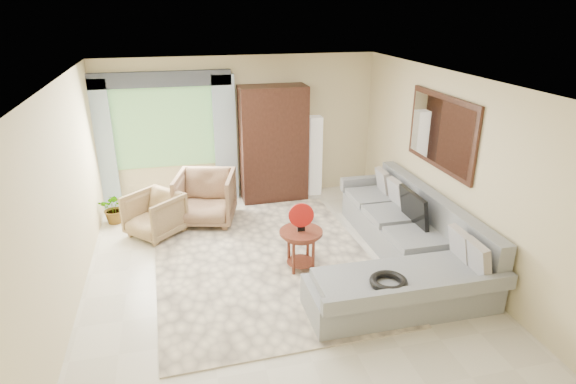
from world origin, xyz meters
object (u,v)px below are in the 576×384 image
object	(u,v)px
armchair_left	(154,215)
armchair_right	(206,198)
potted_plant	(115,208)
floor_lamp	(314,156)
coffee_table	(301,249)
armoire	(273,144)
sectional_sofa	(404,247)
tv_screen	(414,208)

from	to	relation	value
armchair_left	armchair_right	distance (m)	0.89
potted_plant	floor_lamp	world-z (taller)	floor_lamp
coffee_table	armchair_right	size ratio (longest dim) A/B	0.62
armoire	floor_lamp	bearing A→B (deg)	4.29
potted_plant	sectional_sofa	bearing A→B (deg)	-31.19
coffee_table	potted_plant	size ratio (longest dim) A/B	1.10
tv_screen	sectional_sofa	bearing A→B (deg)	-129.40
coffee_table	potted_plant	bearing A→B (deg)	139.89
armchair_right	armchair_left	bearing A→B (deg)	-144.77
coffee_table	armchair_right	bearing A→B (deg)	121.16
potted_plant	floor_lamp	bearing A→B (deg)	8.12
potted_plant	armchair_right	bearing A→B (deg)	-12.47
armchair_left	floor_lamp	world-z (taller)	floor_lamp
potted_plant	armoire	xyz separation A→B (m)	(2.80, 0.45, 0.78)
armoire	armchair_left	bearing A→B (deg)	-153.08
coffee_table	armchair_left	bearing A→B (deg)	141.38
armchair_left	armoire	distance (m)	2.51
coffee_table	floor_lamp	bearing A→B (deg)	70.00
tv_screen	coffee_table	bearing A→B (deg)	-177.17
sectional_sofa	coffee_table	world-z (taller)	sectional_sofa
sectional_sofa	armchair_left	distance (m)	3.83
armchair_left	potted_plant	world-z (taller)	armchair_left
armchair_right	floor_lamp	bearing A→B (deg)	36.36
sectional_sofa	floor_lamp	xyz separation A→B (m)	(-0.43, 2.96, 0.47)
tv_screen	potted_plant	xyz separation A→B (m)	(-4.30, 2.12, -0.45)
tv_screen	armchair_right	distance (m)	3.35
sectional_sofa	armchair_right	distance (m)	3.32
sectional_sofa	tv_screen	size ratio (longest dim) A/B	4.68
sectional_sofa	potted_plant	xyz separation A→B (m)	(-4.04, 2.44, -0.02)
armchair_left	potted_plant	distance (m)	0.92
tv_screen	armoire	world-z (taller)	armoire
armchair_right	floor_lamp	world-z (taller)	floor_lamp
sectional_sofa	armchair_left	world-z (taller)	sectional_sofa
sectional_sofa	floor_lamp	distance (m)	3.03
sectional_sofa	potted_plant	world-z (taller)	sectional_sofa
potted_plant	armchair_left	bearing A→B (deg)	-44.20
coffee_table	armoire	size ratio (longest dim) A/B	0.28
coffee_table	armoire	distance (m)	2.76
tv_screen	potted_plant	distance (m)	4.82
coffee_table	potted_plant	xyz separation A→B (m)	(-2.61, 2.20, -0.04)
tv_screen	armchair_left	xyz separation A→B (m)	(-3.65, 1.48, -0.37)
armoire	floor_lamp	world-z (taller)	armoire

